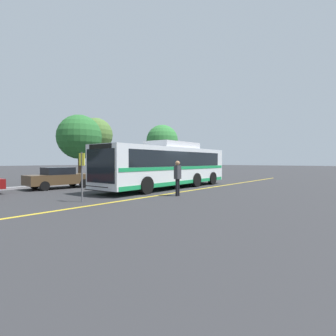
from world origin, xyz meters
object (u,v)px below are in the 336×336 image
at_px(transit_bus, 168,165).
at_px(tree_0, 162,141).
at_px(parked_car_1, 59,178).
at_px(tree_3, 96,135).
at_px(bus_stop_sign, 82,170).
at_px(tree_1, 79,137).
at_px(pedestrian_0, 178,176).

relative_size(transit_bus, tree_0, 1.76).
height_order(parked_car_1, tree_3, tree_3).
distance_m(bus_stop_sign, tree_0, 24.20).
distance_m(bus_stop_sign, tree_3, 16.47).
bearing_deg(bus_stop_sign, tree_0, -59.75).
bearing_deg(tree_1, parked_car_1, -136.76).
height_order(transit_bus, tree_1, tree_1).
distance_m(pedestrian_0, bus_stop_sign, 4.88).
bearing_deg(tree_3, pedestrian_0, -109.89).
bearing_deg(transit_bus, bus_stop_sign, 96.28).
bearing_deg(parked_car_1, bus_stop_sign, -16.74).
relative_size(bus_stop_sign, tree_0, 0.33).
height_order(bus_stop_sign, tree_1, tree_1).
bearing_deg(tree_1, pedestrian_0, -98.26).
xyz_separation_m(tree_0, tree_3, (-10.55, 0.16, -0.03)).
relative_size(transit_bus, pedestrian_0, 6.37).
distance_m(pedestrian_0, tree_3, 16.28).
bearing_deg(transit_bus, pedestrian_0, 134.24).
bearing_deg(tree_1, transit_bus, -82.00).
bearing_deg(bus_stop_sign, tree_1, -33.17).
xyz_separation_m(parked_car_1, tree_0, (17.94, 6.16, 3.91)).
bearing_deg(bus_stop_sign, transit_bus, -83.72).
bearing_deg(parked_car_1, tree_3, 133.94).
xyz_separation_m(transit_bus, bus_stop_sign, (-7.42, -1.04, -0.17)).
distance_m(parked_car_1, pedestrian_0, 8.86).
height_order(pedestrian_0, bus_stop_sign, bus_stop_sign).
relative_size(transit_bus, tree_1, 2.02).
height_order(transit_bus, tree_0, tree_0).
xyz_separation_m(tree_0, tree_1, (-14.19, -2.63, -0.66)).
bearing_deg(parked_car_1, tree_0, 112.39).
distance_m(tree_0, tree_3, 10.55).
relative_size(tree_0, tree_1, 1.15).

